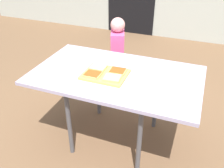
# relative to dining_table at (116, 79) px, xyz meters

# --- Properties ---
(ground_plane) EXTENTS (16.00, 16.00, 0.00)m
(ground_plane) POSITION_rel_dining_table_xyz_m (0.00, 0.00, -0.65)
(ground_plane) COLOR brown
(dining_table) EXTENTS (1.36, 0.80, 0.70)m
(dining_table) POSITION_rel_dining_table_xyz_m (0.00, 0.00, 0.00)
(dining_table) COLOR #A69DBB
(dining_table) RESTS_ON ground
(cutting_board) EXTENTS (0.35, 0.28, 0.02)m
(cutting_board) POSITION_rel_dining_table_xyz_m (-0.07, -0.06, 0.06)
(cutting_board) COLOR tan
(cutting_board) RESTS_ON dining_table
(pizza_slice_near_left) EXTENTS (0.13, 0.11, 0.02)m
(pizza_slice_near_left) POSITION_rel_dining_table_xyz_m (-0.15, -0.12, 0.08)
(pizza_slice_near_left) COLOR tan
(pizza_slice_near_left) RESTS_ON cutting_board
(pizza_slice_near_right) EXTENTS (0.14, 0.12, 0.02)m
(pizza_slice_near_right) POSITION_rel_dining_table_xyz_m (0.01, -0.12, 0.08)
(pizza_slice_near_right) COLOR tan
(pizza_slice_near_right) RESTS_ON cutting_board
(pizza_slice_far_left) EXTENTS (0.13, 0.11, 0.02)m
(pizza_slice_far_left) POSITION_rel_dining_table_xyz_m (-0.16, -0.00, 0.08)
(pizza_slice_far_left) COLOR tan
(pizza_slice_far_left) RESTS_ON cutting_board
(pizza_slice_far_right) EXTENTS (0.13, 0.12, 0.02)m
(pizza_slice_far_right) POSITION_rel_dining_table_xyz_m (0.01, -0.00, 0.08)
(pizza_slice_far_right) COLOR tan
(pizza_slice_far_right) RESTS_ON cutting_board
(plate_white_left) EXTENTS (0.22, 0.22, 0.01)m
(plate_white_left) POSITION_rel_dining_table_xyz_m (-0.39, 0.16, 0.06)
(plate_white_left) COLOR white
(plate_white_left) RESTS_ON dining_table
(child_left) EXTENTS (0.21, 0.27, 0.94)m
(child_left) POSITION_rel_dining_table_xyz_m (-0.24, 0.70, -0.12)
(child_left) COLOR navy
(child_left) RESTS_ON ground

